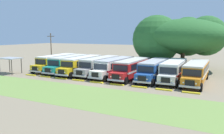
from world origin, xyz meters
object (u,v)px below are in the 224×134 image
(parked_bus_slot_0, at_px, (56,62))
(parked_bus_slot_3, at_px, (100,65))
(parked_bus_slot_6, at_px, (154,69))
(parked_bus_slot_8, at_px, (196,71))
(broad_shade_tree, at_px, (180,37))
(parked_bus_slot_7, at_px, (174,70))
(parked_bus_slot_4, at_px, (115,66))
(parked_bus_slot_1, at_px, (69,63))
(utility_pole, at_px, (51,50))
(parked_bus_slot_2, at_px, (82,64))
(parked_bus_slot_5, at_px, (132,68))
(waiting_shelter, at_px, (10,59))

(parked_bus_slot_0, relative_size, parked_bus_slot_3, 1.00)
(parked_bus_slot_3, relative_size, parked_bus_slot_6, 1.00)
(parked_bus_slot_8, bearing_deg, broad_shade_tree, -158.57)
(parked_bus_slot_7, bearing_deg, parked_bus_slot_4, -86.84)
(parked_bus_slot_0, xyz_separation_m, parked_bus_slot_7, (21.77, 0.23, 0.00))
(parked_bus_slot_1, height_order, parked_bus_slot_7, same)
(parked_bus_slot_7, bearing_deg, parked_bus_slot_3, -89.60)
(parked_bus_slot_0, xyz_separation_m, utility_pole, (-2.40, 1.40, 2.13))
(parked_bus_slot_2, distance_m, parked_bus_slot_4, 6.24)
(parked_bus_slot_3, height_order, parked_bus_slot_7, same)
(parked_bus_slot_4, relative_size, parked_bus_slot_8, 1.00)
(parked_bus_slot_0, bearing_deg, parked_bus_slot_5, 84.95)
(parked_bus_slot_0, height_order, utility_pole, utility_pole)
(utility_pole, bearing_deg, parked_bus_slot_2, -13.53)
(parked_bus_slot_5, bearing_deg, parked_bus_slot_6, 99.15)
(parked_bus_slot_7, distance_m, broad_shade_tree, 12.20)
(parked_bus_slot_1, height_order, parked_bus_slot_4, same)
(parked_bus_slot_5, distance_m, parked_bus_slot_6, 3.38)
(parked_bus_slot_7, distance_m, parked_bus_slot_8, 3.18)
(parked_bus_slot_2, distance_m, parked_bus_slot_8, 18.65)
(parked_bus_slot_4, relative_size, parked_bus_slot_6, 1.01)
(parked_bus_slot_4, bearing_deg, parked_bus_slot_6, 96.41)
(parked_bus_slot_4, height_order, parked_bus_slot_6, same)
(parked_bus_slot_3, distance_m, parked_bus_slot_7, 12.24)
(parked_bus_slot_6, height_order, broad_shade_tree, broad_shade_tree)
(parked_bus_slot_2, height_order, parked_bus_slot_5, same)
(parked_bus_slot_1, xyz_separation_m, utility_pole, (-5.67, 1.85, 2.13))
(parked_bus_slot_2, xyz_separation_m, parked_bus_slot_7, (15.48, 0.92, 0.00))
(parked_bus_slot_0, distance_m, waiting_shelter, 7.99)
(parked_bus_slot_1, bearing_deg, parked_bus_slot_0, -99.95)
(waiting_shelter, bearing_deg, broad_shade_tree, 35.57)
(parked_bus_slot_2, relative_size, parked_bus_slot_3, 1.00)
(parked_bus_slot_6, height_order, utility_pole, utility_pole)
(parked_bus_slot_1, distance_m, parked_bus_slot_7, 18.52)
(parked_bus_slot_2, height_order, utility_pole, utility_pole)
(parked_bus_slot_2, distance_m, parked_bus_slot_6, 12.67)
(parked_bus_slot_1, distance_m, waiting_shelter, 9.92)
(utility_pole, bearing_deg, parked_bus_slot_3, -7.58)
(parked_bus_slot_8, height_order, utility_pole, utility_pole)
(parked_bus_slot_4, xyz_separation_m, parked_bus_slot_6, (6.43, 0.37, 0.00))
(parked_bus_slot_1, height_order, waiting_shelter, parked_bus_slot_1)
(parked_bus_slot_1, relative_size, parked_bus_slot_6, 1.00)
(parked_bus_slot_8, relative_size, broad_shade_tree, 0.63)
(parked_bus_slot_6, height_order, parked_bus_slot_8, same)
(parked_bus_slot_2, relative_size, parked_bus_slot_6, 1.00)
(parked_bus_slot_6, relative_size, waiting_shelter, 3.01)
(parked_bus_slot_7, bearing_deg, parked_bus_slot_0, -90.94)
(parked_bus_slot_4, distance_m, utility_pole, 15.21)
(parked_bus_slot_1, height_order, parked_bus_slot_5, same)
(parked_bus_slot_4, bearing_deg, parked_bus_slot_3, -93.55)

